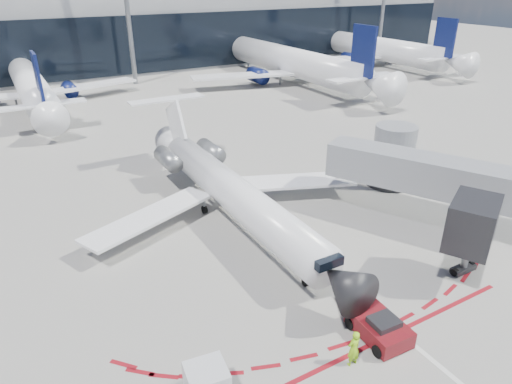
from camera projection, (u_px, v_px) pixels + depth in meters
ground at (271, 226)px, 30.57m from camera, size 260.00×260.00×0.00m
apron_centerline at (256, 214)px, 32.13m from camera, size 0.25×40.00×0.01m
apron_stop_bar at (398, 332)px, 21.57m from camera, size 14.00×0.25×0.01m
terminal_building at (72, 18)px, 77.70m from camera, size 150.00×24.15×24.00m
jet_bridge at (416, 172)px, 31.31m from camera, size 10.03×15.20×4.90m
regional_jet at (228, 188)px, 31.03m from camera, size 20.46×25.24×6.32m
pushback_tug at (379, 327)px, 21.10m from camera, size 2.10×4.65×1.20m
ramp_worker at (354, 348)px, 19.41m from camera, size 0.66×0.45×1.79m
bg_airliner_1 at (25, 63)px, 57.40m from camera, size 31.88×33.75×10.31m
bg_airliner_2 at (290, 41)px, 69.10m from camera, size 37.75×39.97×12.21m
bg_airliner_3 at (376, 32)px, 83.20m from camera, size 35.69×37.78×11.55m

